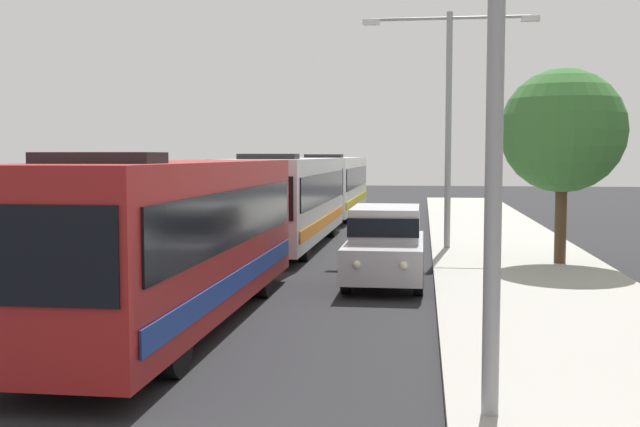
% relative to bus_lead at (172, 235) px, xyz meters
% --- Properties ---
extents(bus_lead, '(2.58, 10.65, 3.21)m').
position_rel_bus_lead_xyz_m(bus_lead, '(0.00, 0.00, 0.00)').
color(bus_lead, maroon).
rests_on(bus_lead, ground_plane).
extents(bus_second_in_line, '(2.58, 11.63, 3.21)m').
position_rel_bus_lead_xyz_m(bus_second_in_line, '(0.00, 12.41, 0.00)').
color(bus_second_in_line, silver).
rests_on(bus_second_in_line, ground_plane).
extents(bus_middle, '(2.58, 12.39, 3.21)m').
position_rel_bus_lead_xyz_m(bus_middle, '(0.00, 25.56, 0.00)').
color(bus_middle, silver).
rests_on(bus_middle, ground_plane).
extents(white_suv, '(1.86, 4.68, 1.90)m').
position_rel_bus_lead_xyz_m(white_suv, '(3.70, 5.15, -0.66)').
color(white_suv, '#B7B7BC').
rests_on(white_suv, ground_plane).
extents(streetlamp_mid, '(5.61, 0.28, 7.60)m').
position_rel_bus_lead_xyz_m(streetlamp_mid, '(5.40, 11.65, 3.15)').
color(streetlamp_mid, gray).
rests_on(streetlamp_mid, sidewalk).
extents(roadside_tree, '(3.44, 3.44, 5.42)m').
position_rel_bus_lead_xyz_m(roadside_tree, '(8.43, 8.40, 2.14)').
color(roadside_tree, '#4C3823').
rests_on(roadside_tree, sidewalk).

